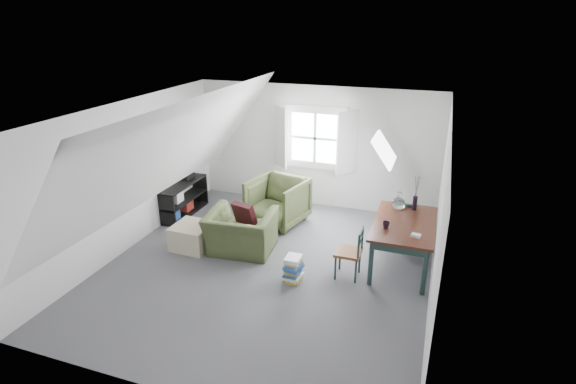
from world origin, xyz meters
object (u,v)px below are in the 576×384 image
at_px(media_shelf, 182,201).
at_px(magazine_stack, 293,269).
at_px(armchair_near, 242,251).
at_px(ottoman, 193,236).
at_px(dining_chair_near, 350,252).
at_px(dining_chair_far, 404,222).
at_px(armchair_far, 278,223).
at_px(dining_table, 404,228).

height_order(media_shelf, magazine_stack, media_shelf).
height_order(armchair_near, ottoman, ottoman).
distance_m(media_shelf, magazine_stack, 3.30).
bearing_deg(media_shelf, dining_chair_near, -13.17).
bearing_deg(dining_chair_far, ottoman, 40.08).
relative_size(ottoman, dining_chair_near, 0.77).
bearing_deg(magazine_stack, dining_chair_far, 50.08).
bearing_deg(media_shelf, magazine_stack, -23.93).
relative_size(armchair_far, media_shelf, 0.77).
bearing_deg(magazine_stack, armchair_near, 152.40).
distance_m(armchair_far, dining_chair_far, 2.42).
height_order(ottoman, dining_chair_far, dining_chair_far).
xyz_separation_m(dining_table, dining_chair_near, (-0.72, -0.57, -0.25)).
distance_m(armchair_far, dining_chair_near, 2.28).
xyz_separation_m(ottoman, magazine_stack, (1.98, -0.44, -0.01)).
xyz_separation_m(dining_chair_far, magazine_stack, (-1.44, -1.72, -0.24)).
relative_size(armchair_near, ottoman, 1.74).
bearing_deg(media_shelf, dining_chair_far, 6.59).
bearing_deg(dining_chair_far, armchair_near, 43.25).
bearing_deg(dining_chair_near, dining_table, 109.90).
distance_m(dining_chair_near, magazine_stack, 0.91).
xyz_separation_m(armchair_near, dining_chair_far, (2.57, 1.13, 0.44)).
distance_m(armchair_near, dining_table, 2.74).
relative_size(dining_chair_far, magazine_stack, 2.12).
bearing_deg(ottoman, dining_table, 8.67).
bearing_deg(armchair_far, armchair_near, -85.57).
bearing_deg(ottoman, armchair_near, 10.29).
bearing_deg(ottoman, armchair_far, 53.12).
height_order(armchair_far, dining_chair_near, dining_chair_near).
xyz_separation_m(dining_chair_near, media_shelf, (-3.68, 1.18, -0.13)).
height_order(ottoman, dining_chair_near, dining_chair_near).
relative_size(armchair_near, armchair_far, 1.11).
bearing_deg(dining_chair_far, magazine_stack, 69.53).
relative_size(armchair_near, dining_table, 0.70).
xyz_separation_m(dining_table, magazine_stack, (-1.50, -0.97, -0.48)).
bearing_deg(armchair_near, armchair_far, -104.20).
bearing_deg(dining_chair_far, media_shelf, 21.35).
bearing_deg(dining_chair_near, magazine_stack, -81.90).
height_order(ottoman, dining_table, dining_table).
relative_size(armchair_near, media_shelf, 0.85).
distance_m(ottoman, magazine_stack, 2.03).
bearing_deg(magazine_stack, dining_table, 32.77).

